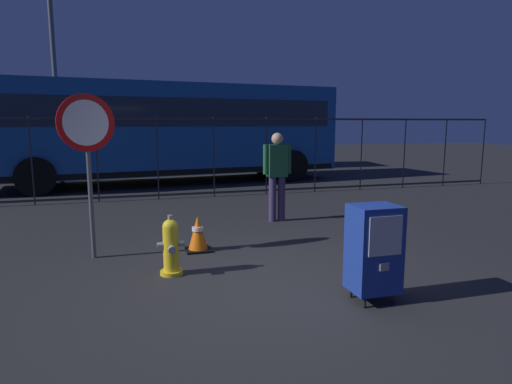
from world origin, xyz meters
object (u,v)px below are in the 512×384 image
at_px(stop_sign, 87,142).
at_px(pedestrian, 277,172).
at_px(bus_far, 156,127).
at_px(traffic_cone, 198,233).
at_px(street_light_far_left, 53,49).
at_px(fire_hydrant, 171,247).
at_px(bus_near, 168,128).
at_px(newspaper_box_primary, 374,248).

xyz_separation_m(stop_sign, pedestrian, (3.19, 1.49, -0.65)).
bearing_deg(stop_sign, bus_far, 82.10).
relative_size(traffic_cone, street_light_far_left, 0.08).
relative_size(fire_hydrant, bus_near, 0.07).
bearing_deg(street_light_far_left, pedestrian, -55.87).
distance_m(traffic_cone, street_light_far_left, 9.67).
relative_size(newspaper_box_primary, pedestrian, 0.61).
height_order(newspaper_box_primary, traffic_cone, newspaper_box_primary).
relative_size(fire_hydrant, traffic_cone, 1.41).
xyz_separation_m(fire_hydrant, stop_sign, (-0.96, 0.97, 1.25)).
bearing_deg(newspaper_box_primary, pedestrian, 85.70).
height_order(fire_hydrant, newspaper_box_primary, newspaper_box_primary).
distance_m(pedestrian, street_light_far_left, 8.86).
distance_m(bus_near, street_light_far_left, 4.03).
distance_m(fire_hydrant, stop_sign, 1.85).
bearing_deg(bus_near, street_light_far_left, 159.85).
bearing_deg(fire_hydrant, bus_far, 86.84).
xyz_separation_m(stop_sign, street_light_far_left, (-1.47, 8.37, 2.41)).
relative_size(pedestrian, traffic_cone, 3.15).
xyz_separation_m(pedestrian, bus_near, (-1.44, 6.10, 0.76)).
xyz_separation_m(traffic_cone, bus_near, (0.31, 7.65, 1.45)).
distance_m(fire_hydrant, newspaper_box_primary, 2.41).
distance_m(fire_hydrant, street_light_far_left, 10.33).
height_order(stop_sign, pedestrian, stop_sign).
relative_size(traffic_cone, bus_near, 0.05).
bearing_deg(newspaper_box_primary, street_light_far_left, 112.09).
distance_m(stop_sign, traffic_cone, 1.97).
bearing_deg(bus_near, fire_hydrant, -101.76).
relative_size(stop_sign, traffic_cone, 4.21).
bearing_deg(fire_hydrant, street_light_far_left, 104.60).
distance_m(pedestrian, bus_near, 6.31).
xyz_separation_m(bus_far, street_light_far_left, (-3.16, -3.82, 2.30)).
distance_m(traffic_cone, bus_far, 12.33).
bearing_deg(bus_far, fire_hydrant, -86.11).
xyz_separation_m(stop_sign, bus_near, (1.75, 7.59, 0.11)).
bearing_deg(pedestrian, street_light_far_left, 124.13).
bearing_deg(bus_near, newspaper_box_primary, -89.94).
distance_m(fire_hydrant, traffic_cone, 1.04).
height_order(bus_near, bus_far, same).
relative_size(stop_sign, street_light_far_left, 0.32).
bearing_deg(traffic_cone, newspaper_box_primary, -57.97).
height_order(traffic_cone, bus_near, bus_near).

